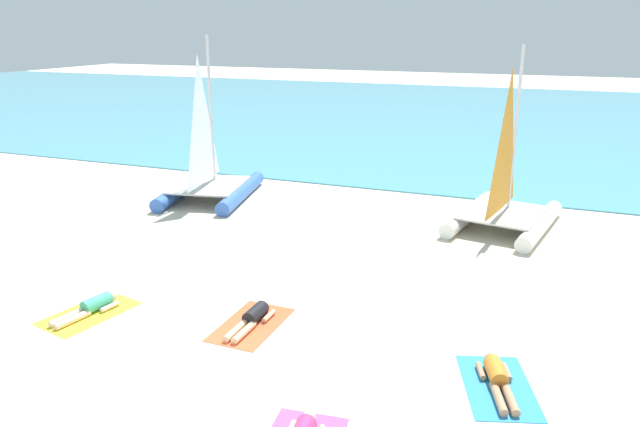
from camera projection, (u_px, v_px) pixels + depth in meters
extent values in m
plane|color=beige|center=(368.00, 211.00, 19.39)|extent=(120.00, 120.00, 0.00)
cube|color=#4C9EB7|center=(467.00, 116.00, 39.52)|extent=(120.00, 40.00, 0.05)
cylinder|color=blue|center=(181.00, 190.00, 21.06)|extent=(1.31, 4.21, 0.48)
cylinder|color=blue|center=(242.00, 192.00, 20.71)|extent=(1.31, 4.21, 0.48)
cube|color=silver|center=(209.00, 185.00, 20.61)|extent=(2.69, 3.07, 0.06)
cylinder|color=silver|center=(211.00, 111.00, 20.43)|extent=(0.10, 0.10, 5.00)
pyramid|color=white|center=(201.00, 119.00, 19.55)|extent=(0.50, 2.17, 4.20)
cylinder|color=white|center=(469.00, 214.00, 18.40)|extent=(1.18, 4.05, 0.46)
cylinder|color=white|center=(540.00, 225.00, 17.35)|extent=(1.18, 4.05, 0.46)
cube|color=silver|center=(503.00, 213.00, 17.64)|extent=(2.55, 2.92, 0.06)
cylinder|color=silver|center=(515.00, 130.00, 17.39)|extent=(0.10, 0.10, 4.81)
pyramid|color=orange|center=(506.00, 140.00, 16.66)|extent=(0.44, 2.09, 4.04)
cube|color=yellow|center=(89.00, 313.00, 12.53)|extent=(1.48, 2.09, 0.01)
cylinder|color=#3FB28C|center=(97.00, 303.00, 12.65)|extent=(0.42, 0.67, 0.30)
sphere|color=beige|center=(113.00, 296.00, 12.97)|extent=(0.22, 0.22, 0.22)
cylinder|color=beige|center=(67.00, 317.00, 12.20)|extent=(0.30, 0.79, 0.14)
cylinder|color=beige|center=(73.00, 319.00, 12.11)|extent=(0.30, 0.79, 0.14)
cylinder|color=beige|center=(97.00, 302.00, 12.91)|extent=(0.19, 0.46, 0.10)
cylinder|color=beige|center=(110.00, 307.00, 12.68)|extent=(0.19, 0.46, 0.10)
cube|color=#EA5933|center=(251.00, 325.00, 12.06)|extent=(1.13, 1.92, 0.01)
cylinder|color=black|center=(256.00, 313.00, 12.19)|extent=(0.31, 0.63, 0.30)
sphere|color=#D8AD84|center=(265.00, 305.00, 12.55)|extent=(0.22, 0.22, 0.22)
cylinder|color=#D8AD84|center=(236.00, 330.00, 11.67)|extent=(0.15, 0.78, 0.14)
cylinder|color=#D8AD84|center=(244.00, 332.00, 11.61)|extent=(0.15, 0.78, 0.14)
cylinder|color=#D8AD84|center=(250.00, 312.00, 12.43)|extent=(0.11, 0.45, 0.10)
cylinder|color=#D8AD84|center=(269.00, 316.00, 12.28)|extent=(0.11, 0.45, 0.10)
sphere|color=#D8AD84|center=(309.00, 418.00, 8.94)|extent=(0.22, 0.22, 0.22)
cube|color=#338CD8|center=(498.00, 387.00, 9.99)|extent=(1.63, 2.14, 0.01)
cylinder|color=orange|center=(496.00, 372.00, 10.14)|extent=(0.47, 0.68, 0.30)
sphere|color=tan|center=(491.00, 359.00, 10.53)|extent=(0.22, 0.22, 0.22)
cylinder|color=tan|center=(499.00, 398.00, 9.55)|extent=(0.37, 0.79, 0.14)
cylinder|color=tan|center=(510.00, 399.00, 9.54)|extent=(0.37, 0.79, 0.14)
cylinder|color=tan|center=(481.00, 371.00, 10.32)|extent=(0.23, 0.46, 0.10)
cylinder|color=tan|center=(506.00, 372.00, 10.30)|extent=(0.23, 0.46, 0.10)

